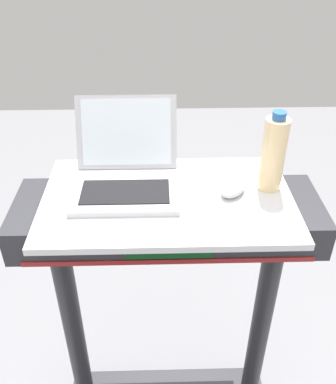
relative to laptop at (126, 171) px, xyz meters
name	(u,v)px	position (x,y,z in m)	size (l,w,h in m)	color
desk_board	(168,199)	(0.12, -0.07, -0.06)	(0.72, 0.44, 0.02)	silver
laptop	(126,171)	(0.00, 0.00, 0.00)	(0.31, 0.31, 0.22)	#B7B7BC
computer_mouse	(233,188)	(0.31, -0.05, -0.03)	(0.06, 0.10, 0.03)	#B2B2B7
water_bottle	(273,154)	(0.42, -0.02, 0.07)	(0.07, 0.07, 0.24)	beige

